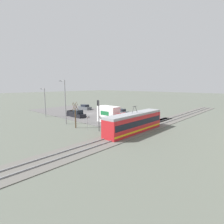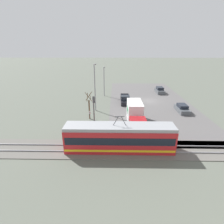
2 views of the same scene
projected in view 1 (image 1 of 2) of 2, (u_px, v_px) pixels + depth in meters
The scene contains 13 objects.
ground_plane at pixel (90, 114), 48.67m from camera, with size 320.00×320.00×0.00m, color #565B51.
road_surface at pixel (90, 114), 48.67m from camera, with size 17.56×40.28×0.08m.
rail_bed at pixel (155, 125), 34.93m from camera, with size 73.28×4.40×0.22m.
light_rail_tram at pixel (134, 123), 29.48m from camera, with size 13.01×2.63×4.37m.
box_truck at pixel (112, 115), 36.55m from camera, with size 2.34×8.12×3.39m.
pickup_truck at pixel (76, 114), 43.58m from camera, with size 1.96×5.64×1.80m.
sedan_car_0 at pixel (121, 112), 47.65m from camera, with size 1.81×4.46×1.45m.
sedan_car_1 at pixel (85, 107), 56.77m from camera, with size 1.89×4.62×1.60m.
traffic_light_pole at pixel (99, 111), 29.95m from camera, with size 0.28×0.47×5.37m.
street_tree at pixel (75, 116), 32.35m from camera, with size 1.15×0.95×4.85m.
street_lamp_near_crossing at pixel (65, 99), 35.29m from camera, with size 0.36×1.95×8.94m.
street_lamp_mid_block at pixel (44, 100), 43.59m from camera, with size 0.36×1.95×7.16m.
no_parking_sign at pixel (87, 122), 30.89m from camera, with size 0.32×0.08×2.42m.
Camera 1 is at (30.89, 37.29, 7.95)m, focal length 28.00 mm.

